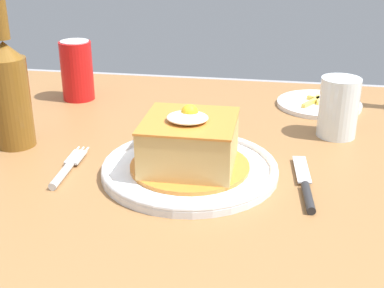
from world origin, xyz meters
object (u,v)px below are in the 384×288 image
fork (66,169)px  knife (306,189)px  drinking_glass (338,111)px  side_plate_fries (319,104)px  beer_bottle_amber (9,89)px  soda_can (77,70)px  main_plate (190,168)px

fork → knife: (0.36, -0.00, 0.00)m
knife → fork: bearing=179.2°
drinking_glass → side_plate_fries: bearing=97.1°
knife → beer_bottle_amber: 0.50m
soda_can → drinking_glass: 0.54m
main_plate → fork: main_plate is taller
fork → beer_bottle_amber: beer_bottle_amber is taller
main_plate → knife: bearing=-10.9°
fork → beer_bottle_amber: bearing=144.8°
knife → beer_bottle_amber: (-0.48, 0.09, 0.09)m
main_plate → fork: bearing=-171.3°
fork → side_plate_fries: side_plate_fries is taller
soda_can → side_plate_fries: (0.50, 0.04, -0.06)m
knife → main_plate: bearing=169.1°
main_plate → fork: (-0.18, -0.03, -0.00)m
side_plate_fries → soda_can: bearing=-176.0°
soda_can → drinking_glass: bearing=-13.2°
fork → beer_bottle_amber: size_ratio=0.53×
knife → drinking_glass: 0.24m
main_plate → knife: main_plate is taller
beer_bottle_amber → drinking_glass: beer_bottle_amber is taller
main_plate → beer_bottle_amber: size_ratio=0.99×
fork → side_plate_fries: bearing=43.7°
soda_can → beer_bottle_amber: beer_bottle_amber is taller
knife → soda_can: bearing=143.2°
knife → side_plate_fries: (0.04, 0.38, -0.00)m
fork → beer_bottle_amber: (-0.12, 0.09, 0.09)m
beer_bottle_amber → knife: bearing=-10.9°
knife → beer_bottle_amber: size_ratio=0.62×
main_plate → side_plate_fries: size_ratio=1.55×
main_plate → knife: size_ratio=1.59×
fork → beer_bottle_amber: 0.18m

